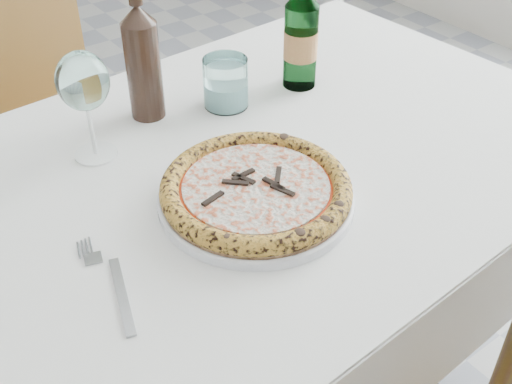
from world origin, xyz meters
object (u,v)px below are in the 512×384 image
wine_glass (83,84)px  wine_bottle (143,61)px  plate (256,198)px  beer_bottle (301,37)px  pizza (256,189)px  tumbler (226,86)px  chair_far (53,91)px  dining_table (221,217)px

wine_glass → wine_bottle: 0.15m
plate → beer_bottle: bearing=40.6°
pizza → wine_glass: (-0.14, 0.26, 0.11)m
pizza → wine_glass: bearing=117.9°
plate → tumbler: (0.13, 0.27, 0.03)m
plate → beer_bottle: size_ratio=1.19×
chair_far → beer_bottle: size_ratio=3.72×
wine_glass → dining_table: bearing=-49.4°
dining_table → tumbler: (0.13, 0.17, 0.14)m
chair_far → wine_glass: size_ratio=5.00×
chair_far → plate: 0.96m
wine_bottle → pizza: bearing=-89.4°
wine_glass → tumbler: wine_glass is taller
beer_bottle → wine_glass: bearing=178.4°
tumbler → wine_bottle: 0.16m
beer_bottle → wine_bottle: 0.30m
chair_far → beer_bottle: (0.27, -0.68, 0.32)m
chair_far → plate: (-0.02, -0.93, 0.23)m
plate → tumbler: size_ratio=3.20×
wine_glass → beer_bottle: (0.43, -0.01, -0.03)m
wine_glass → beer_bottle: size_ratio=0.74×
chair_far → tumbler: bearing=-80.2°
wine_glass → wine_bottle: bearing=24.8°
tumbler → wine_bottle: wine_bottle is taller
wine_glass → beer_bottle: 0.43m
dining_table → wine_bottle: (-0.00, 0.22, 0.20)m
dining_table → wine_glass: size_ratio=7.51×
tumbler → wine_bottle: size_ratio=0.37×
tumbler → beer_bottle: beer_bottle is taller
plate → wine_glass: wine_glass is taller
beer_bottle → dining_table: bearing=-152.8°
wine_glass → tumbler: 0.28m
dining_table → plate: 0.14m
dining_table → beer_bottle: size_ratio=5.60×
beer_bottle → wine_bottle: bearing=165.7°
plate → tumbler: 0.30m
dining_table → chair_far: chair_far is taller
pizza → plate: bearing=16.2°
dining_table → wine_glass: bearing=130.6°
pizza → tumbler: 0.30m
pizza → wine_bottle: (-0.00, 0.32, 0.08)m
tumbler → dining_table: bearing=-127.7°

